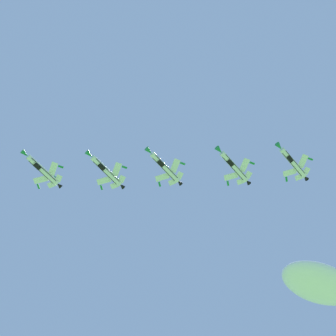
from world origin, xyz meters
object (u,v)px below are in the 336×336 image
at_px(fighter_jet_lead, 42,170).
at_px(fighter_jet_right_wing, 164,167).
at_px(fighter_jet_left_outer, 234,166).
at_px(fighter_jet_left_wing, 106,170).
at_px(fighter_jet_right_outer, 292,162).

height_order(fighter_jet_lead, fighter_jet_right_wing, fighter_jet_right_wing).
bearing_deg(fighter_jet_left_outer, fighter_jet_left_wing, 38.94).
relative_size(fighter_jet_lead, fighter_jet_left_wing, 1.00).
relative_size(fighter_jet_right_wing, fighter_jet_right_outer, 1.00).
bearing_deg(fighter_jet_lead, fighter_jet_right_wing, -139.76).
distance_m(fighter_jet_lead, fighter_jet_right_outer, 75.43).
xyz_separation_m(fighter_jet_lead, fighter_jet_left_outer, (51.46, -24.92, 0.12)).
xyz_separation_m(fighter_jet_left_outer, fighter_jet_right_outer, (16.59, -7.46, 3.00)).
xyz_separation_m(fighter_jet_lead, fighter_jet_left_wing, (17.33, -7.94, -0.40)).
relative_size(fighter_jet_right_wing, fighter_jet_left_outer, 1.00).
height_order(fighter_jet_lead, fighter_jet_left_outer, fighter_jet_left_outer).
xyz_separation_m(fighter_jet_left_wing, fighter_jet_left_outer, (34.13, -16.98, 0.52)).
relative_size(fighter_jet_left_outer, fighter_jet_right_outer, 1.00).
bearing_deg(fighter_jet_right_outer, fighter_jet_left_outer, 41.18).
xyz_separation_m(fighter_jet_lead, fighter_jet_right_wing, (33.06, -15.52, 1.29)).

